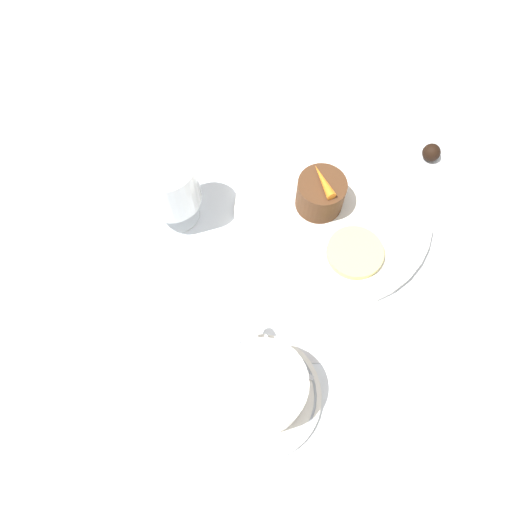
{
  "coord_description": "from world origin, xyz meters",
  "views": [
    {
      "loc": [
        -0.29,
        0.1,
        0.58
      ],
      "look_at": [
        -0.04,
        0.06,
        0.04
      ],
      "focal_mm": 35.0,
      "sensor_mm": 36.0,
      "label": 1
    }
  ],
  "objects_px": {
    "coffee_cup": "(263,387)",
    "wine_glass": "(169,186)",
    "dinner_plate": "(332,213)",
    "dessert_cake": "(321,194)",
    "fork": "(340,352)"
  },
  "relations": [
    {
      "from": "dinner_plate",
      "to": "coffee_cup",
      "type": "distance_m",
      "value": 0.25
    },
    {
      "from": "dinner_plate",
      "to": "wine_glass",
      "type": "bearing_deg",
      "value": 79.54
    },
    {
      "from": "wine_glass",
      "to": "dessert_cake",
      "type": "bearing_deg",
      "value": -97.03
    },
    {
      "from": "dinner_plate",
      "to": "fork",
      "type": "bearing_deg",
      "value": 169.98
    },
    {
      "from": "fork",
      "to": "dessert_cake",
      "type": "bearing_deg",
      "value": -4.62
    },
    {
      "from": "wine_glass",
      "to": "coffee_cup",
      "type": "bearing_deg",
      "value": -163.86
    },
    {
      "from": "wine_glass",
      "to": "fork",
      "type": "height_order",
      "value": "wine_glass"
    },
    {
      "from": "coffee_cup",
      "to": "wine_glass",
      "type": "bearing_deg",
      "value": 16.14
    },
    {
      "from": "coffee_cup",
      "to": "wine_glass",
      "type": "distance_m",
      "value": 0.26
    },
    {
      "from": "coffee_cup",
      "to": "wine_glass",
      "type": "height_order",
      "value": "wine_glass"
    },
    {
      "from": "dinner_plate",
      "to": "coffee_cup",
      "type": "relative_size",
      "value": 2.17
    },
    {
      "from": "dinner_plate",
      "to": "coffee_cup",
      "type": "height_order",
      "value": "coffee_cup"
    },
    {
      "from": "wine_glass",
      "to": "dessert_cake",
      "type": "distance_m",
      "value": 0.19
    },
    {
      "from": "dinner_plate",
      "to": "wine_glass",
      "type": "xyz_separation_m",
      "value": [
        0.04,
        0.2,
        0.06
      ]
    },
    {
      "from": "wine_glass",
      "to": "dessert_cake",
      "type": "height_order",
      "value": "wine_glass"
    }
  ]
}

